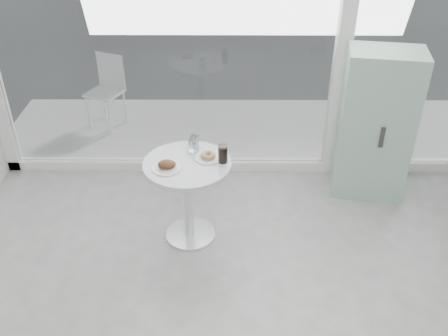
{
  "coord_description": "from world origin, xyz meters",
  "views": [
    {
      "loc": [
        -0.18,
        -1.49,
        2.94
      ],
      "look_at": [
        -0.2,
        1.7,
        0.85
      ],
      "focal_mm": 40.0,
      "sensor_mm": 36.0,
      "label": 1
    }
  ],
  "objects_px": {
    "water_tumbler_a": "(193,146)",
    "cola_glass": "(223,154)",
    "patio_chair": "(107,86)",
    "plate_donut": "(208,156)",
    "water_tumbler_b": "(195,142)",
    "plate_fritter": "(167,166)",
    "mint_cabinet": "(375,125)",
    "main_table": "(188,185)"
  },
  "relations": [
    {
      "from": "plate_donut",
      "to": "water_tumbler_a",
      "type": "distance_m",
      "value": 0.18
    },
    {
      "from": "patio_chair",
      "to": "plate_fritter",
      "type": "xyz_separation_m",
      "value": [
        0.95,
        -2.14,
        0.27
      ]
    },
    {
      "from": "plate_donut",
      "to": "water_tumbler_b",
      "type": "bearing_deg",
      "value": 123.33
    },
    {
      "from": "main_table",
      "to": "patio_chair",
      "type": "xyz_separation_m",
      "value": [
        -1.1,
        2.06,
        -0.02
      ]
    },
    {
      "from": "plate_fritter",
      "to": "water_tumbler_b",
      "type": "bearing_deg",
      "value": 58.83
    },
    {
      "from": "main_table",
      "to": "cola_glass",
      "type": "xyz_separation_m",
      "value": [
        0.29,
        0.02,
        0.29
      ]
    },
    {
      "from": "main_table",
      "to": "patio_chair",
      "type": "distance_m",
      "value": 2.33
    },
    {
      "from": "mint_cabinet",
      "to": "patio_chair",
      "type": "bearing_deg",
      "value": 164.29
    },
    {
      "from": "plate_fritter",
      "to": "water_tumbler_b",
      "type": "relative_size",
      "value": 2.13
    },
    {
      "from": "water_tumbler_b",
      "to": "cola_glass",
      "type": "height_order",
      "value": "cola_glass"
    },
    {
      "from": "mint_cabinet",
      "to": "water_tumbler_a",
      "type": "distance_m",
      "value": 1.77
    },
    {
      "from": "water_tumbler_a",
      "to": "cola_glass",
      "type": "height_order",
      "value": "cola_glass"
    },
    {
      "from": "plate_donut",
      "to": "water_tumbler_a",
      "type": "relative_size",
      "value": 1.86
    },
    {
      "from": "water_tumbler_b",
      "to": "plate_donut",
      "type": "bearing_deg",
      "value": -56.67
    },
    {
      "from": "water_tumbler_b",
      "to": "cola_glass",
      "type": "relative_size",
      "value": 0.75
    },
    {
      "from": "plate_donut",
      "to": "plate_fritter",
      "type": "bearing_deg",
      "value": -154.82
    },
    {
      "from": "plate_fritter",
      "to": "cola_glass",
      "type": "distance_m",
      "value": 0.45
    },
    {
      "from": "patio_chair",
      "to": "water_tumbler_a",
      "type": "bearing_deg",
      "value": -34.73
    },
    {
      "from": "main_table",
      "to": "plate_donut",
      "type": "bearing_deg",
      "value": 20.48
    },
    {
      "from": "patio_chair",
      "to": "water_tumbler_a",
      "type": "relative_size",
      "value": 7.24
    },
    {
      "from": "cola_glass",
      "to": "plate_fritter",
      "type": "bearing_deg",
      "value": -166.86
    },
    {
      "from": "mint_cabinet",
      "to": "water_tumbler_b",
      "type": "bearing_deg",
      "value": -153.96
    },
    {
      "from": "patio_chair",
      "to": "water_tumbler_b",
      "type": "xyz_separation_m",
      "value": [
        1.15,
        -1.81,
        0.29
      ]
    },
    {
      "from": "water_tumbler_a",
      "to": "water_tumbler_b",
      "type": "xyz_separation_m",
      "value": [
        0.01,
        0.06,
        -0.0
      ]
    },
    {
      "from": "plate_fritter",
      "to": "cola_glass",
      "type": "height_order",
      "value": "cola_glass"
    },
    {
      "from": "water_tumbler_b",
      "to": "cola_glass",
      "type": "xyz_separation_m",
      "value": [
        0.24,
        -0.23,
        0.02
      ]
    },
    {
      "from": "plate_fritter",
      "to": "plate_donut",
      "type": "distance_m",
      "value": 0.35
    },
    {
      "from": "mint_cabinet",
      "to": "patio_chair",
      "type": "xyz_separation_m",
      "value": [
        -2.81,
        1.32,
        -0.19
      ]
    },
    {
      "from": "patio_chair",
      "to": "cola_glass",
      "type": "distance_m",
      "value": 2.49
    },
    {
      "from": "plate_fritter",
      "to": "plate_donut",
      "type": "height_order",
      "value": "plate_fritter"
    },
    {
      "from": "water_tumbler_a",
      "to": "patio_chair",
      "type": "bearing_deg",
      "value": 121.1
    },
    {
      "from": "plate_donut",
      "to": "cola_glass",
      "type": "bearing_deg",
      "value": -21.13
    },
    {
      "from": "main_table",
      "to": "water_tumbler_b",
      "type": "relative_size",
      "value": 6.92
    },
    {
      "from": "patio_chair",
      "to": "water_tumbler_b",
      "type": "relative_size",
      "value": 7.58
    },
    {
      "from": "plate_fritter",
      "to": "water_tumbler_b",
      "type": "xyz_separation_m",
      "value": [
        0.2,
        0.33,
        0.02
      ]
    },
    {
      "from": "plate_donut",
      "to": "cola_glass",
      "type": "relative_size",
      "value": 1.47
    },
    {
      "from": "mint_cabinet",
      "to": "main_table",
      "type": "bearing_deg",
      "value": -147.23
    },
    {
      "from": "main_table",
      "to": "water_tumbler_a",
      "type": "distance_m",
      "value": 0.33
    },
    {
      "from": "patio_chair",
      "to": "plate_donut",
      "type": "height_order",
      "value": "patio_chair"
    },
    {
      "from": "water_tumbler_a",
      "to": "cola_glass",
      "type": "bearing_deg",
      "value": -32.92
    },
    {
      "from": "plate_fritter",
      "to": "plate_donut",
      "type": "bearing_deg",
      "value": 25.18
    },
    {
      "from": "patio_chair",
      "to": "water_tumbler_b",
      "type": "height_order",
      "value": "patio_chair"
    }
  ]
}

